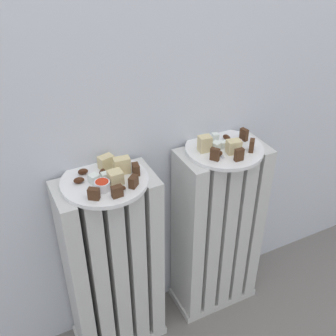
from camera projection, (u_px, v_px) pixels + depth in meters
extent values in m
cube|color=silver|center=(120.00, 330.00, 1.53)|extent=(0.31, 0.16, 0.03)
cube|color=silver|center=(76.00, 278.00, 1.30)|extent=(0.05, 0.16, 0.65)
cube|color=silver|center=(95.00, 271.00, 1.32)|extent=(0.05, 0.16, 0.65)
cube|color=silver|center=(113.00, 264.00, 1.34)|extent=(0.05, 0.16, 0.65)
cube|color=silver|center=(131.00, 258.00, 1.36)|extent=(0.05, 0.16, 0.65)
cube|color=silver|center=(148.00, 252.00, 1.39)|extent=(0.05, 0.16, 0.65)
cube|color=silver|center=(212.00, 292.00, 1.67)|extent=(0.31, 0.16, 0.03)
cube|color=silver|center=(187.00, 239.00, 1.44)|extent=(0.05, 0.16, 0.65)
cube|color=silver|center=(203.00, 233.00, 1.47)|extent=(0.05, 0.16, 0.65)
cube|color=silver|center=(217.00, 228.00, 1.49)|extent=(0.05, 0.16, 0.65)
cube|color=silver|center=(232.00, 223.00, 1.51)|extent=(0.05, 0.16, 0.65)
cube|color=silver|center=(246.00, 218.00, 1.53)|extent=(0.05, 0.16, 0.65)
cylinder|color=white|center=(105.00, 181.00, 1.16)|extent=(0.25, 0.25, 0.01)
cylinder|color=white|center=(224.00, 149.00, 1.31)|extent=(0.25, 0.25, 0.01)
cube|color=#472B19|center=(94.00, 194.00, 1.07)|extent=(0.03, 0.03, 0.03)
cube|color=#472B19|center=(117.00, 191.00, 1.08)|extent=(0.03, 0.02, 0.03)
cube|color=#472B19|center=(133.00, 181.00, 1.12)|extent=(0.03, 0.03, 0.03)
cube|color=#472B19|center=(136.00, 169.00, 1.17)|extent=(0.02, 0.03, 0.03)
cube|color=beige|center=(116.00, 177.00, 1.13)|extent=(0.04, 0.04, 0.04)
cube|color=beige|center=(122.00, 165.00, 1.17)|extent=(0.05, 0.03, 0.05)
cube|color=beige|center=(106.00, 162.00, 1.20)|extent=(0.05, 0.04, 0.04)
cube|color=white|center=(105.00, 176.00, 1.15)|extent=(0.02, 0.02, 0.02)
cube|color=white|center=(94.00, 179.00, 1.14)|extent=(0.03, 0.03, 0.03)
ellipsoid|color=#3D1E0F|center=(83.00, 172.00, 1.17)|extent=(0.03, 0.02, 0.02)
ellipsoid|color=#3D1E0F|center=(79.00, 180.00, 1.14)|extent=(0.03, 0.02, 0.02)
ellipsoid|color=#3D1E0F|center=(120.00, 188.00, 1.11)|extent=(0.03, 0.03, 0.01)
ellipsoid|color=#3D1E0F|center=(102.00, 172.00, 1.17)|extent=(0.03, 0.03, 0.02)
cylinder|color=white|center=(102.00, 186.00, 1.11)|extent=(0.04, 0.04, 0.02)
cylinder|color=red|center=(102.00, 184.00, 1.11)|extent=(0.04, 0.04, 0.01)
cube|color=#472B19|center=(215.00, 154.00, 1.23)|extent=(0.03, 0.03, 0.04)
cube|color=#472B19|center=(239.00, 155.00, 1.23)|extent=(0.03, 0.02, 0.04)
cube|color=#472B19|center=(252.00, 145.00, 1.28)|extent=(0.03, 0.03, 0.04)
cube|color=#472B19|center=(244.00, 134.00, 1.34)|extent=(0.02, 0.03, 0.04)
cube|color=beige|center=(234.00, 147.00, 1.27)|extent=(0.05, 0.04, 0.04)
cube|color=beige|center=(205.00, 144.00, 1.27)|extent=(0.04, 0.03, 0.05)
cube|color=white|center=(224.00, 144.00, 1.30)|extent=(0.02, 0.02, 0.02)
cube|color=white|center=(216.00, 146.00, 1.29)|extent=(0.03, 0.03, 0.03)
cube|color=white|center=(215.00, 136.00, 1.34)|extent=(0.02, 0.02, 0.02)
ellipsoid|color=#3D1E0F|center=(227.00, 137.00, 1.34)|extent=(0.02, 0.03, 0.02)
ellipsoid|color=#3D1E0F|center=(219.00, 153.00, 1.26)|extent=(0.03, 0.02, 0.02)
cylinder|color=white|center=(236.00, 143.00, 1.31)|extent=(0.04, 0.04, 0.02)
cylinder|color=red|center=(237.00, 142.00, 1.31)|extent=(0.03, 0.03, 0.01)
cube|color=#B7B7BC|center=(219.00, 152.00, 1.28)|extent=(0.02, 0.07, 0.00)
cube|color=#B7B7BC|center=(212.00, 143.00, 1.32)|extent=(0.02, 0.03, 0.00)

